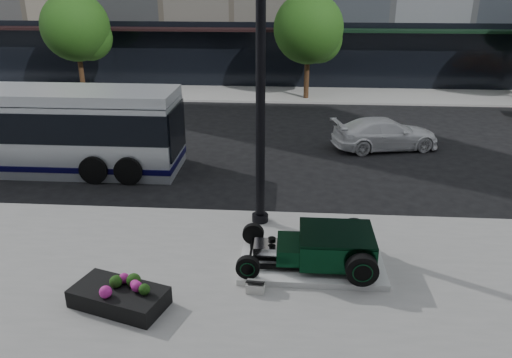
# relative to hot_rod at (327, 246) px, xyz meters

# --- Properties ---
(ground) EXTENTS (120.00, 120.00, 0.00)m
(ground) POSITION_rel_hot_rod_xyz_m (-1.11, 4.95, -0.70)
(ground) COLOR black
(ground) RESTS_ON ground
(sidewalk_far) EXTENTS (70.00, 4.00, 0.12)m
(sidewalk_far) POSITION_rel_hot_rod_xyz_m (-1.11, 18.95, -0.64)
(sidewalk_far) COLOR gray
(sidewalk_far) RESTS_ON ground
(street_trees) EXTENTS (29.80, 3.80, 5.70)m
(street_trees) POSITION_rel_hot_rod_xyz_m (0.04, 18.03, 3.07)
(street_trees) COLOR black
(street_trees) RESTS_ON sidewalk_far
(display_plinth) EXTENTS (3.40, 1.80, 0.15)m
(display_plinth) POSITION_rel_hot_rod_xyz_m (-0.33, -0.00, -0.50)
(display_plinth) COLOR silver
(display_plinth) RESTS_ON sidewalk_near
(hot_rod) EXTENTS (3.22, 2.00, 0.81)m
(hot_rod) POSITION_rel_hot_rod_xyz_m (0.00, 0.00, 0.00)
(hot_rod) COLOR black
(hot_rod) RESTS_ON display_plinth
(info_plaque) EXTENTS (0.42, 0.32, 0.31)m
(info_plaque) POSITION_rel_hot_rod_xyz_m (-1.59, -1.07, -0.45)
(info_plaque) COLOR silver
(info_plaque) RESTS_ON sidewalk_near
(lamppost) EXTENTS (0.46, 0.46, 8.33)m
(lamppost) POSITION_rel_hot_rod_xyz_m (-1.71, 2.33, 3.27)
(lamppost) COLOR black
(lamppost) RESTS_ON sidewalk_near
(flower_planter) EXTENTS (2.17, 1.53, 0.64)m
(flower_planter) POSITION_rel_hot_rod_xyz_m (-4.40, -1.78, -0.34)
(flower_planter) COLOR black
(flower_planter) RESTS_ON sidewalk_near
(transit_bus) EXTENTS (12.12, 2.88, 2.92)m
(transit_bus) POSITION_rel_hot_rod_xyz_m (-10.91, 6.30, 0.79)
(transit_bus) COLOR silver
(transit_bus) RESTS_ON ground
(white_sedan) EXTENTS (4.59, 2.69, 1.25)m
(white_sedan) POSITION_rel_hot_rod_xyz_m (2.92, 9.47, -0.07)
(white_sedan) COLOR white
(white_sedan) RESTS_ON ground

